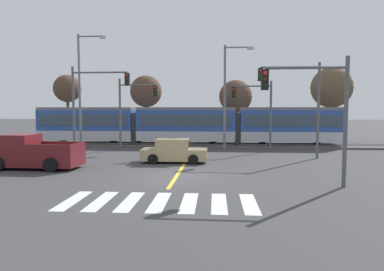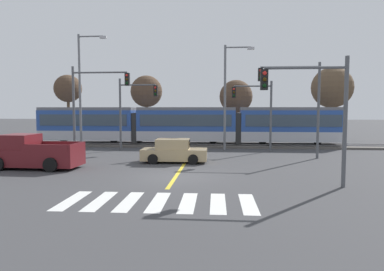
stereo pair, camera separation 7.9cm
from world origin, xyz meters
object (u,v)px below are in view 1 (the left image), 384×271
(bare_tree_west, at_px, (146,92))
(bare_tree_far_east, at_px, (332,88))
(light_rail_tram, at_px, (186,124))
(street_lamp_west, at_px, (82,85))
(traffic_light_mid_left, at_px, (92,97))
(traffic_light_far_right, at_px, (257,105))
(street_lamp_centre, at_px, (228,91))
(traffic_light_mid_right, at_px, (298,94))
(bare_tree_far_west, at_px, (67,89))
(pickup_truck, at_px, (32,154))
(bare_tree_east, at_px, (236,97))
(sedan_crossing, at_px, (174,152))
(traffic_light_far_left, at_px, (133,104))
(traffic_light_near_right, at_px, (316,102))

(bare_tree_west, xyz_separation_m, bare_tree_far_east, (19.46, -0.07, 0.32))
(light_rail_tram, relative_size, street_lamp_west, 2.87)
(bare_tree_west, bearing_deg, traffic_light_mid_left, -95.45)
(traffic_light_far_right, xyz_separation_m, bare_tree_far_east, (8.46, 8.42, 1.89))
(street_lamp_centre, bearing_deg, street_lamp_west, -178.45)
(traffic_light_mid_right, height_order, bare_tree_far_east, bare_tree_far_east)
(bare_tree_far_west, bearing_deg, light_rail_tram, -19.92)
(traffic_light_far_right, relative_size, street_lamp_west, 0.58)
(pickup_truck, distance_m, bare_tree_west, 18.63)
(bare_tree_east, relative_size, bare_tree_far_east, 0.83)
(sedan_crossing, height_order, traffic_light_far_left, traffic_light_far_left)
(bare_tree_far_west, height_order, bare_tree_far_east, bare_tree_far_east)
(street_lamp_centre, height_order, bare_tree_far_west, street_lamp_centre)
(traffic_light_far_left, xyz_separation_m, traffic_light_mid_right, (12.65, -3.58, 0.59))
(bare_tree_west, height_order, bare_tree_east, bare_tree_west)
(traffic_light_far_left, distance_m, traffic_light_mid_left, 4.37)
(light_rail_tram, bearing_deg, traffic_light_far_right, -30.85)
(sedan_crossing, xyz_separation_m, traffic_light_far_left, (-4.30, 6.15, 3.17))
(traffic_light_mid_right, height_order, street_lamp_centre, street_lamp_centre)
(street_lamp_west, bearing_deg, bare_tree_far_east, 19.03)
(bare_tree_far_east, bearing_deg, sedan_crossing, -134.17)
(light_rail_tram, xyz_separation_m, street_lamp_west, (-8.65, -3.26, 3.48))
(light_rail_tram, distance_m, traffic_light_far_right, 7.34)
(bare_tree_east, bearing_deg, bare_tree_west, 176.80)
(traffic_light_near_right, distance_m, bare_tree_far_west, 30.11)
(traffic_light_far_left, relative_size, street_lamp_centre, 0.68)
(pickup_truck, xyz_separation_m, street_lamp_centre, (11.46, 10.11, 4.14))
(light_rail_tram, relative_size, traffic_light_near_right, 4.90)
(street_lamp_west, xyz_separation_m, bare_tree_east, (13.38, 7.55, -0.80))
(traffic_light_far_left, bearing_deg, traffic_light_mid_right, -15.81)
(sedan_crossing, relative_size, street_lamp_centre, 0.49)
(traffic_light_mid_left, bearing_deg, traffic_light_far_right, 18.60)
(traffic_light_far_left, distance_m, bare_tree_east, 12.07)
(sedan_crossing, distance_m, bare_tree_far_east, 21.22)
(sedan_crossing, relative_size, traffic_light_mid_right, 0.64)
(light_rail_tram, distance_m, bare_tree_far_west, 15.05)
(light_rail_tram, relative_size, bare_tree_west, 3.96)
(street_lamp_centre, distance_m, bare_tree_far_west, 19.21)
(traffic_light_far_left, height_order, traffic_light_far_right, traffic_light_far_left)
(traffic_light_mid_left, distance_m, bare_tree_far_east, 24.20)
(traffic_light_near_right, bearing_deg, bare_tree_east, 97.08)
(light_rail_tram, relative_size, bare_tree_east, 4.32)
(traffic_light_far_left, distance_m, bare_tree_far_east, 20.67)
(street_lamp_west, bearing_deg, sedan_crossing, -37.48)
(bare_tree_far_west, bearing_deg, bare_tree_east, -2.14)
(traffic_light_mid_right, xyz_separation_m, bare_tree_far_west, (-22.30, 12.46, 1.20))
(bare_tree_west, height_order, bare_tree_far_east, bare_tree_far_east)
(traffic_light_near_right, relative_size, bare_tree_east, 0.88)
(bare_tree_far_west, height_order, bare_tree_east, bare_tree_far_west)
(traffic_light_mid_left, xyz_separation_m, bare_tree_far_east, (20.66, 12.53, 1.34))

